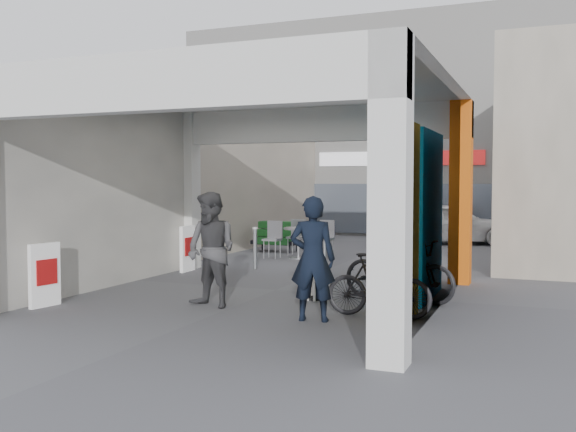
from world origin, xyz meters
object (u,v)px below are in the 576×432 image
at_px(man_crates, 392,218).
at_px(man_elderly, 422,238).
at_px(man_back_turned, 211,250).
at_px(cafe_set, 298,244).
at_px(bicycle_rear, 379,286).
at_px(border_collie, 314,283).
at_px(man_with_dog, 313,259).
at_px(bicycle_front, 399,270).
at_px(white_van, 450,223).
at_px(produce_stand, 276,240).

bearing_deg(man_crates, man_elderly, 115.17).
height_order(man_back_turned, man_elderly, man_back_turned).
height_order(cafe_set, man_elderly, man_elderly).
xyz_separation_m(cafe_set, bicycle_rear, (3.78, -6.59, 0.12)).
distance_m(border_collie, man_elderly, 2.79).
relative_size(border_collie, man_elderly, 0.40).
bearing_deg(man_elderly, man_crates, 125.41).
relative_size(man_with_dog, bicycle_front, 0.91).
bearing_deg(man_crates, cafe_set, 70.45).
distance_m(man_crates, white_van, 2.38).
bearing_deg(man_elderly, white_van, 112.14).
height_order(border_collie, man_back_turned, man_back_turned).
bearing_deg(man_with_dog, man_crates, -93.81).
height_order(border_collie, bicycle_rear, bicycle_rear).
distance_m(produce_stand, man_crates, 3.69).
bearing_deg(produce_stand, man_crates, 24.31).
xyz_separation_m(produce_stand, man_with_dog, (4.03, -8.15, 0.55)).
distance_m(man_with_dog, man_elderly, 3.98).
relative_size(bicycle_front, bicycle_rear, 1.26).
xyz_separation_m(man_with_dog, man_crates, (-1.24, 10.51, 0.00)).
bearing_deg(border_collie, bicycle_rear, -57.20).
height_order(cafe_set, white_van, white_van).
relative_size(border_collie, bicycle_front, 0.36).
distance_m(bicycle_front, white_van, 10.45).
height_order(cafe_set, bicycle_rear, cafe_set).
bearing_deg(man_back_turned, cafe_set, 114.27).
height_order(cafe_set, man_with_dog, man_with_dog).
bearing_deg(man_elderly, border_collie, -102.18).
bearing_deg(man_back_turned, man_elderly, 67.83).
bearing_deg(bicycle_front, man_with_dog, 169.63).
xyz_separation_m(bicycle_rear, white_van, (-0.58, 11.80, 0.20)).
height_order(man_with_dog, white_van, man_with_dog).
xyz_separation_m(border_collie, man_elderly, (1.37, 2.36, 0.60)).
bearing_deg(man_crates, border_collie, 102.27).
height_order(bicycle_front, white_van, white_van).
relative_size(bicycle_rear, white_van, 0.40).
bearing_deg(man_crates, white_van, -120.46).
relative_size(cafe_set, man_back_turned, 0.88).
height_order(produce_stand, bicycle_front, bicycle_front).
xyz_separation_m(cafe_set, man_with_dog, (2.97, -7.16, 0.54)).
bearing_deg(man_back_turned, bicycle_rear, 19.54).
height_order(border_collie, man_crates, man_crates).
height_order(produce_stand, man_back_turned, man_back_turned).
relative_size(cafe_set, produce_stand, 1.24).
xyz_separation_m(produce_stand, man_elderly, (4.87, -4.27, 0.55)).
xyz_separation_m(border_collie, man_back_turned, (-1.27, -1.19, 0.62)).
distance_m(produce_stand, white_van, 6.00).
relative_size(cafe_set, man_elderly, 0.90).
xyz_separation_m(man_back_turned, man_crates, (0.56, 10.17, -0.02)).
xyz_separation_m(cafe_set, produce_stand, (-1.06, 0.99, -0.01)).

